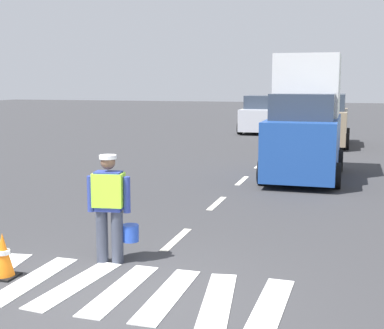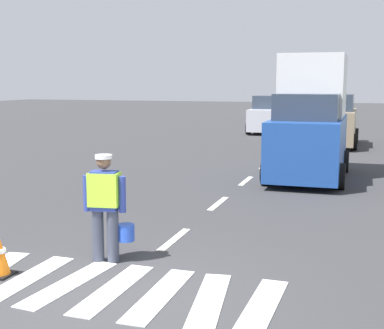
# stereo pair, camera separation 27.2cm
# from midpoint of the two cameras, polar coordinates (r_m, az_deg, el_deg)

# --- Properties ---
(ground_plane) EXTENTS (96.00, 96.00, 0.00)m
(ground_plane) POSITION_cam_midpoint_polar(r_m,az_deg,el_deg) (27.42, 11.34, 2.71)
(ground_plane) COLOR #333335
(crosswalk_stripes) EXTENTS (4.51, 1.93, 0.01)m
(crosswalk_stripes) POSITION_cam_midpoint_polar(r_m,az_deg,el_deg) (7.55, -7.16, -12.77)
(crosswalk_stripes) COLOR white
(crosswalk_stripes) RESTS_ON ground
(lane_center_line) EXTENTS (0.14, 46.40, 0.01)m
(lane_center_line) POSITION_cam_midpoint_polar(r_m,az_deg,el_deg) (31.57, 12.20, 3.45)
(lane_center_line) COLOR silver
(lane_center_line) RESTS_ON ground
(road_worker) EXTENTS (0.75, 0.44, 1.67)m
(road_worker) POSITION_cam_midpoint_polar(r_m,az_deg,el_deg) (8.40, -8.03, -3.98)
(road_worker) COLOR #383D4C
(road_worker) RESTS_ON ground
(delivery_truck) EXTENTS (2.16, 4.60, 3.54)m
(delivery_truck) POSITION_cam_midpoint_polar(r_m,az_deg,el_deg) (16.14, 12.73, 4.36)
(delivery_truck) COLOR #1E4799
(delivery_truck) RESTS_ON ground
(car_oncoming_second) EXTENTS (2.01, 3.90, 2.02)m
(car_oncoming_second) POSITION_cam_midpoint_polar(r_m,az_deg,el_deg) (30.03, 8.36, 5.08)
(car_oncoming_second) COLOR silver
(car_oncoming_second) RESTS_ON ground
(car_oncoming_third) EXTENTS (2.04, 3.85, 2.16)m
(car_oncoming_third) POSITION_cam_midpoint_polar(r_m,az_deg,el_deg) (40.13, 10.97, 5.98)
(car_oncoming_third) COLOR slate
(car_oncoming_third) RESTS_ON ground
(car_outgoing_far) EXTENTS (2.06, 4.39, 2.24)m
(car_outgoing_far) POSITION_cam_midpoint_polar(r_m,az_deg,el_deg) (24.42, 14.89, 4.34)
(car_outgoing_far) COLOR gray
(car_outgoing_far) RESTS_ON ground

